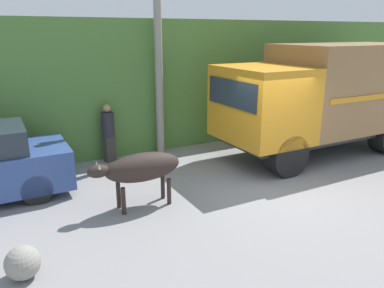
{
  "coord_description": "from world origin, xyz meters",
  "views": [
    {
      "loc": [
        -5.58,
        -6.32,
        3.54
      ],
      "look_at": [
        -1.67,
        0.99,
        1.04
      ],
      "focal_mm": 35.0,
      "sensor_mm": 36.0,
      "label": 1
    }
  ],
  "objects_px": {
    "pedestrian_on_hill": "(108,131)",
    "utility_pole": "(158,46)",
    "roadside_rock": "(23,263)",
    "cargo_truck": "(327,94)",
    "brown_cow": "(141,168)"
  },
  "relations": [
    {
      "from": "pedestrian_on_hill",
      "to": "roadside_rock",
      "type": "relative_size",
      "value": 3.15
    },
    {
      "from": "utility_pole",
      "to": "roadside_rock",
      "type": "distance_m",
      "value": 6.84
    },
    {
      "from": "brown_cow",
      "to": "roadside_rock",
      "type": "bearing_deg",
      "value": -163.39
    },
    {
      "from": "pedestrian_on_hill",
      "to": "roadside_rock",
      "type": "bearing_deg",
      "value": 40.48
    },
    {
      "from": "cargo_truck",
      "to": "roadside_rock",
      "type": "bearing_deg",
      "value": -162.41
    },
    {
      "from": "pedestrian_on_hill",
      "to": "utility_pole",
      "type": "relative_size",
      "value": 0.27
    },
    {
      "from": "cargo_truck",
      "to": "pedestrian_on_hill",
      "type": "height_order",
      "value": "cargo_truck"
    },
    {
      "from": "brown_cow",
      "to": "pedestrian_on_hill",
      "type": "xyz_separation_m",
      "value": [
        0.22,
        3.13,
        0.04
      ]
    },
    {
      "from": "cargo_truck",
      "to": "brown_cow",
      "type": "bearing_deg",
      "value": -169.28
    },
    {
      "from": "brown_cow",
      "to": "pedestrian_on_hill",
      "type": "relative_size",
      "value": 1.19
    },
    {
      "from": "brown_cow",
      "to": "utility_pole",
      "type": "relative_size",
      "value": 0.32
    },
    {
      "from": "utility_pole",
      "to": "roadside_rock",
      "type": "bearing_deg",
      "value": -132.84
    },
    {
      "from": "pedestrian_on_hill",
      "to": "utility_pole",
      "type": "height_order",
      "value": "utility_pole"
    },
    {
      "from": "pedestrian_on_hill",
      "to": "utility_pole",
      "type": "xyz_separation_m",
      "value": [
        1.57,
        -0.02,
        2.27
      ]
    },
    {
      "from": "roadside_rock",
      "to": "cargo_truck",
      "type": "bearing_deg",
      "value": 15.21
    }
  ]
}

